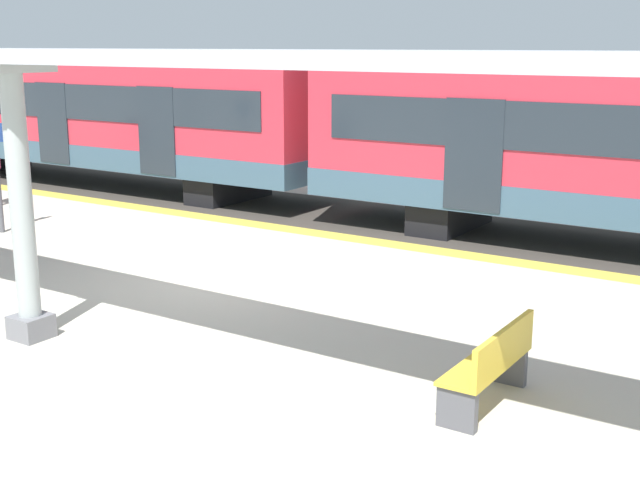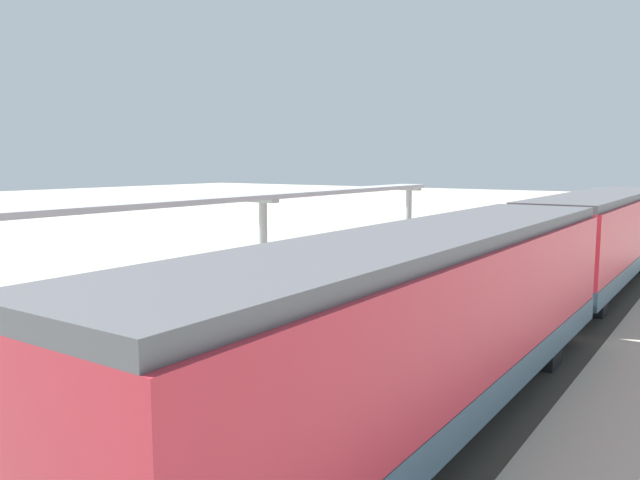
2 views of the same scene
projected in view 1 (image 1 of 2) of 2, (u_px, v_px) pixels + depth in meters
name	position (u px, v px, depth m)	size (l,w,h in m)	color
ground_plane	(218.00, 279.00, 13.20)	(176.00, 176.00, 0.00)	#B3AD9C
tactile_edge_strip	(338.00, 236.00, 16.11)	(0.51, 28.09, 0.01)	gold
trackbed	(385.00, 220.00, 17.62)	(3.20, 40.09, 0.01)	#38332D
train_near_carriage	(93.00, 114.00, 21.90)	(2.65, 14.26, 3.48)	#B92837
canopy_pillar_second	(21.00, 203.00, 10.16)	(1.10, 0.44, 3.41)	slate
canopy_beam	(17.00, 56.00, 9.68)	(1.20, 22.71, 0.16)	#A8AAB2
bench_mid_platform	(492.00, 366.00, 8.46)	(1.50, 0.44, 0.86)	gold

